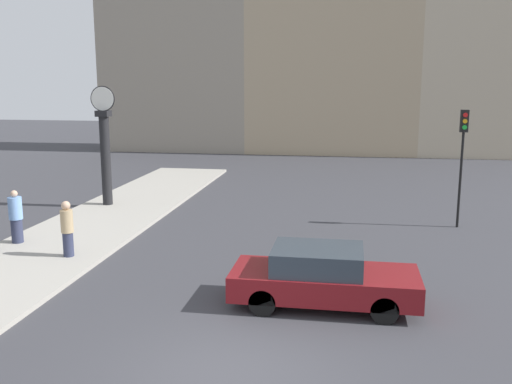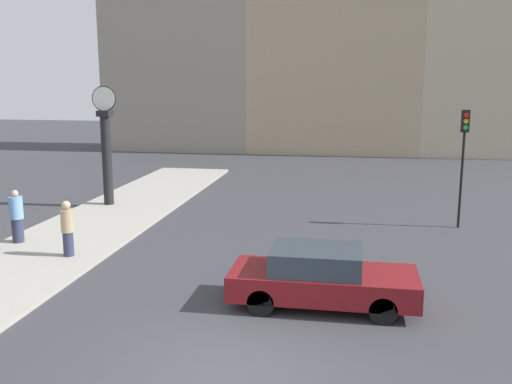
{
  "view_description": "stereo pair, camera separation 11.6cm",
  "coord_description": "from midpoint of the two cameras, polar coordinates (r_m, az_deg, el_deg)",
  "views": [
    {
      "loc": [
        2.05,
        -9.05,
        5.09
      ],
      "look_at": [
        -0.73,
        7.64,
        1.77
      ],
      "focal_mm": 40.0,
      "sensor_mm": 36.0,
      "label": 1
    },
    {
      "loc": [
        2.16,
        -9.03,
        5.09
      ],
      "look_at": [
        -0.73,
        7.64,
        1.77
      ],
      "focal_mm": 40.0,
      "sensor_mm": 36.0,
      "label": 2
    }
  ],
  "objects": [
    {
      "name": "ground_plane",
      "position": [
        10.59,
        -3.37,
        -17.67
      ],
      "size": [
        120.0,
        120.0,
        0.0
      ],
      "primitive_type": "plane",
      "color": "#38383D"
    },
    {
      "name": "sidewalk_corner",
      "position": [
        21.7,
        -15.07,
        -2.69
      ],
      "size": [
        3.87,
        24.2,
        0.12
      ],
      "primitive_type": "cube",
      "color": "#A39E93",
      "rests_on": "ground_plane"
    },
    {
      "name": "building_row",
      "position": [
        41.73,
        6.07,
        16.87
      ],
      "size": [
        31.87,
        5.0,
        19.75
      ],
      "color": "gray",
      "rests_on": "ground_plane"
    },
    {
      "name": "sedan_car",
      "position": [
        13.22,
        6.43,
        -8.44
      ],
      "size": [
        4.24,
        1.76,
        1.37
      ],
      "color": "maroon",
      "rests_on": "ground_plane"
    },
    {
      "name": "traffic_light_far",
      "position": [
        20.85,
        19.82,
        4.49
      ],
      "size": [
        0.26,
        0.24,
        4.11
      ],
      "color": "black",
      "rests_on": "ground_plane"
    },
    {
      "name": "street_clock",
      "position": [
        23.68,
        -14.98,
        4.16
      ],
      "size": [
        1.0,
        0.51,
        4.76
      ],
      "color": "black",
      "rests_on": "sidewalk_corner"
    },
    {
      "name": "pedestrian_blue_stripe",
      "position": [
        19.17,
        -23.04,
        -2.32
      ],
      "size": [
        0.41,
        0.41,
        1.66
      ],
      "color": "#2D334C",
      "rests_on": "sidewalk_corner"
    },
    {
      "name": "pedestrian_tan_coat",
      "position": [
        17.16,
        -18.54,
        -3.49
      ],
      "size": [
        0.35,
        0.35,
        1.62
      ],
      "color": "#2D334C",
      "rests_on": "sidewalk_corner"
    }
  ]
}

